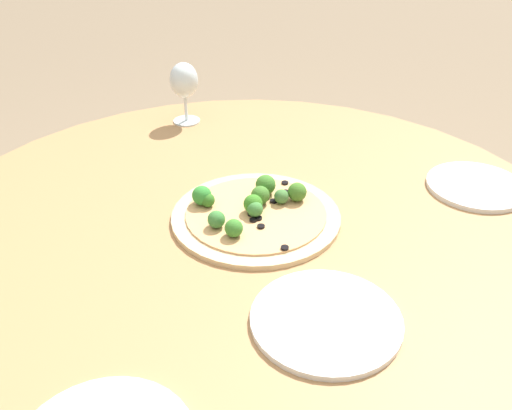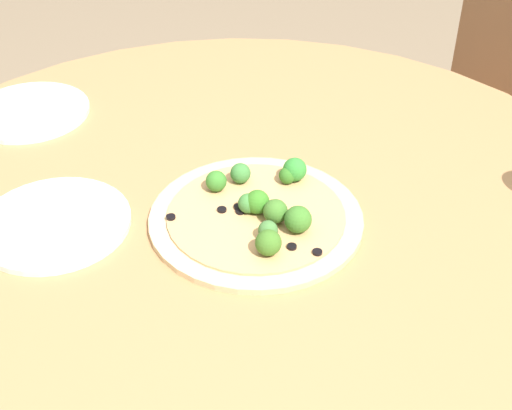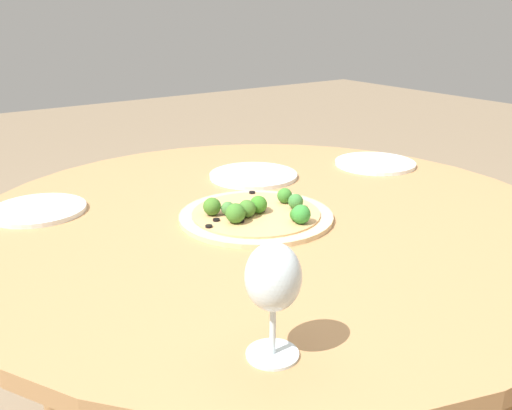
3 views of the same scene
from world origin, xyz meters
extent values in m
cylinder|color=#A87A4C|center=(0.00, 0.00, 0.74)|extent=(1.28, 1.28, 0.03)
cylinder|color=#A87A4C|center=(-0.40, -0.40, 0.36)|extent=(0.05, 0.05, 0.72)
cylinder|color=#A87A4C|center=(-0.40, 0.40, 0.36)|extent=(0.05, 0.05, 0.72)
cylinder|color=#DBBC89|center=(0.01, -0.04, 0.76)|extent=(0.32, 0.32, 0.01)
cylinder|color=tan|center=(0.01, -0.04, 0.77)|extent=(0.27, 0.27, 0.00)
sphere|color=#3F7F38|center=(0.00, -0.02, 0.78)|extent=(0.03, 0.03, 0.03)
sphere|color=#3E7024|center=(-0.03, -0.12, 0.79)|extent=(0.04, 0.04, 0.04)
sphere|color=#3B7427|center=(0.03, -0.10, 0.79)|extent=(0.04, 0.04, 0.04)
sphere|color=#318531|center=(0.11, 0.00, 0.79)|extent=(0.04, 0.04, 0.04)
sphere|color=#3F7328|center=(0.02, -0.07, 0.79)|extent=(0.04, 0.04, 0.04)
sphere|color=#387A2A|center=(-0.01, 0.05, 0.78)|extent=(0.03, 0.03, 0.03)
sphere|color=#326E22|center=(0.09, 0.00, 0.78)|extent=(0.03, 0.03, 0.03)
sphere|color=#437738|center=(-0.01, -0.09, 0.78)|extent=(0.03, 0.03, 0.03)
sphere|color=#377B22|center=(0.01, -0.03, 0.79)|extent=(0.04, 0.04, 0.04)
sphere|color=#3B7A36|center=(0.04, 0.05, 0.78)|extent=(0.03, 0.03, 0.03)
cylinder|color=black|center=(-0.10, 0.03, 0.77)|extent=(0.01, 0.01, 0.00)
cylinder|color=black|center=(-0.01, -0.01, 0.77)|extent=(0.01, 0.01, 0.00)
cylinder|color=black|center=(-0.01, -0.02, 0.77)|extent=(0.01, 0.01, 0.00)
cylinder|color=black|center=(0.02, -0.16, 0.77)|extent=(0.01, 0.01, 0.00)
cylinder|color=black|center=(0.00, -0.09, 0.77)|extent=(0.01, 0.01, 0.00)
cylinder|color=black|center=(0.00, -0.13, 0.77)|extent=(0.01, 0.01, 0.00)
cylinder|color=black|center=(-0.03, 0.00, 0.77)|extent=(0.01, 0.01, 0.00)
cylinder|color=black|center=(0.01, -0.02, 0.77)|extent=(0.01, 0.01, 0.00)
cylinder|color=black|center=(0.03, -0.09, 0.77)|extent=(0.01, 0.01, 0.00)
cylinder|color=silver|center=(0.41, -0.30, 0.76)|extent=(0.07, 0.07, 0.00)
cylinder|color=silver|center=(0.41, -0.30, 0.79)|extent=(0.01, 0.01, 0.06)
ellipsoid|color=silver|center=(0.41, -0.30, 0.86)|extent=(0.07, 0.07, 0.09)
cylinder|color=silver|center=(-0.14, 0.47, 0.76)|extent=(0.22, 0.22, 0.01)
cylinder|color=silver|center=(-0.24, 0.13, 0.76)|extent=(0.23, 0.23, 0.01)
cylinder|color=silver|center=(-0.30, -0.39, 0.76)|extent=(0.20, 0.20, 0.01)
camera|label=1|loc=(-0.52, 0.70, 1.35)|focal=40.00mm
camera|label=2|loc=(-0.49, -0.71, 1.41)|focal=50.00mm
camera|label=3|loc=(0.91, -0.68, 1.18)|focal=40.00mm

